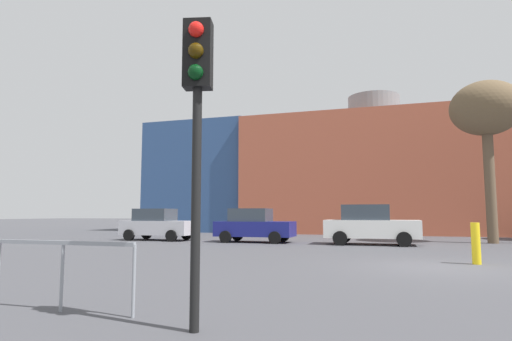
% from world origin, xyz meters
% --- Properties ---
extents(ground_plane, '(200.00, 200.00, 0.00)m').
position_xyz_m(ground_plane, '(0.00, 0.00, 0.00)').
color(ground_plane, '#47474C').
extents(building_backdrop, '(36.42, 10.11, 10.71)m').
position_xyz_m(building_backdrop, '(-2.17, 21.93, 4.45)').
color(building_backdrop, '#B2563D').
rests_on(building_backdrop, ground_plane).
extents(parked_car_0, '(3.94, 1.93, 1.71)m').
position_xyz_m(parked_car_0, '(-13.30, 8.08, 0.85)').
color(parked_car_0, silver).
rests_on(parked_car_0, ground_plane).
extents(parked_car_1, '(3.92, 1.92, 1.70)m').
position_xyz_m(parked_car_1, '(-7.78, 8.08, 0.84)').
color(parked_car_1, navy).
rests_on(parked_car_1, ground_plane).
extents(parked_car_2, '(4.28, 2.10, 1.85)m').
position_xyz_m(parked_car_2, '(-2.07, 8.08, 0.92)').
color(parked_car_2, white).
rests_on(parked_car_2, ground_plane).
extents(traffic_light_near_left, '(0.41, 0.39, 3.93)m').
position_xyz_m(traffic_light_near_left, '(-3.48, -7.74, 2.89)').
color(traffic_light_near_left, black).
rests_on(traffic_light_near_left, ground_plane).
extents(bare_tree_1, '(3.41, 3.41, 8.06)m').
position_xyz_m(bare_tree_1, '(3.57, 10.77, 6.53)').
color(bare_tree_1, brown).
rests_on(bare_tree_1, ground_plane).
extents(bollard_yellow_0, '(0.24, 0.24, 1.18)m').
position_xyz_m(bollard_yellow_0, '(1.14, 1.02, 0.59)').
color(bollard_yellow_0, yellow).
rests_on(bollard_yellow_0, ground_plane).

